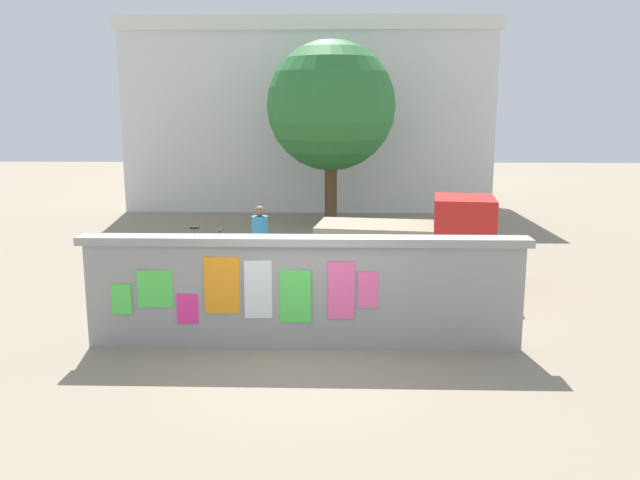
# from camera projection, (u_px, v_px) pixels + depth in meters

# --- Properties ---
(ground) EXTENTS (60.00, 60.00, 0.00)m
(ground) POSITION_uv_depth(u_px,v_px,m) (319.00, 244.00, 17.94)
(ground) COLOR gray
(poster_wall) EXTENTS (6.75, 0.42, 1.72)m
(poster_wall) POSITION_uv_depth(u_px,v_px,m) (303.00, 291.00, 9.92)
(poster_wall) COLOR gray
(poster_wall) RESTS_ON ground
(auto_rickshaw_truck) EXTENTS (3.77, 1.97, 1.85)m
(auto_rickshaw_truck) POSITION_uv_depth(u_px,v_px,m) (414.00, 241.00, 13.65)
(auto_rickshaw_truck) COLOR black
(auto_rickshaw_truck) RESTS_ON ground
(motorcycle) EXTENTS (1.89, 0.62, 0.87)m
(motorcycle) POSITION_uv_depth(u_px,v_px,m) (208.00, 286.00, 11.83)
(motorcycle) COLOR black
(motorcycle) RESTS_ON ground
(bicycle_near) EXTENTS (1.67, 0.57, 0.95)m
(bicycle_near) POSITION_uv_depth(u_px,v_px,m) (331.00, 304.00, 11.09)
(bicycle_near) COLOR black
(bicycle_near) RESTS_ON ground
(bicycle_far) EXTENTS (1.71, 0.44, 0.95)m
(bicycle_far) POSITION_uv_depth(u_px,v_px,m) (202.00, 252.00, 15.21)
(bicycle_far) COLOR black
(bicycle_far) RESTS_ON ground
(person_walking) EXTENTS (0.48, 0.48, 1.62)m
(person_walking) POSITION_uv_depth(u_px,v_px,m) (260.00, 236.00, 13.84)
(person_walking) COLOR purple
(person_walking) RESTS_ON ground
(tree_roadside) EXTENTS (4.02, 4.02, 5.75)m
(tree_roadside) POSITION_uv_depth(u_px,v_px,m) (331.00, 106.00, 20.39)
(tree_roadside) COLOR brown
(tree_roadside) RESTS_ON ground
(building_background) EXTENTS (13.44, 6.29, 6.80)m
(building_background) POSITION_uv_depth(u_px,v_px,m) (311.00, 116.00, 25.86)
(building_background) COLOR silver
(building_background) RESTS_ON ground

